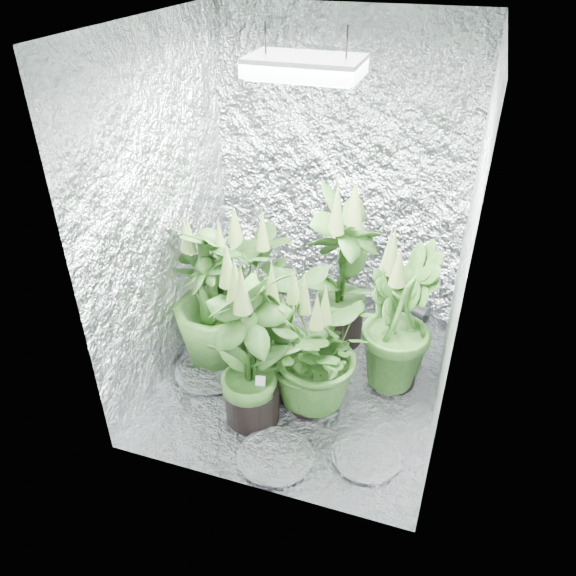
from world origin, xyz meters
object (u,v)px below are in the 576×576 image
at_px(grow_lamp, 305,67).
at_px(plant_b, 342,272).
at_px(plant_d, 214,296).
at_px(plant_e, 311,353).
at_px(plant_f, 250,349).
at_px(plant_g, 276,338).
at_px(plant_c, 399,321).
at_px(circulation_fan, 413,319).
at_px(plant_a, 247,289).

distance_m(grow_lamp, plant_b, 1.39).
bearing_deg(plant_d, plant_e, -17.89).
xyz_separation_m(grow_lamp, plant_d, (-0.56, 0.05, -1.35)).
distance_m(plant_b, plant_f, 0.89).
xyz_separation_m(plant_e, plant_g, (-0.22, 0.05, 0.01)).
xyz_separation_m(plant_f, plant_g, (0.06, 0.24, -0.10)).
bearing_deg(plant_c, circulation_fan, 83.26).
height_order(grow_lamp, circulation_fan, grow_lamp).
relative_size(grow_lamp, circulation_fan, 1.25).
height_order(grow_lamp, plant_e, grow_lamp).
distance_m(grow_lamp, plant_a, 1.46).
xyz_separation_m(plant_a, plant_c, (0.95, -0.04, -0.00)).
relative_size(grow_lamp, plant_g, 0.57).
bearing_deg(plant_c, plant_f, -141.68).
distance_m(plant_b, plant_d, 0.81).
relative_size(grow_lamp, plant_c, 0.51).
bearing_deg(plant_g, plant_c, 25.63).
distance_m(grow_lamp, plant_e, 1.45).
bearing_deg(plant_e, plant_f, -145.47).
relative_size(plant_c, plant_e, 1.18).
height_order(plant_c, plant_f, plant_f).
bearing_deg(plant_c, plant_e, -139.38).
bearing_deg(plant_f, plant_a, 113.00).
height_order(plant_f, plant_g, plant_f).
distance_m(plant_d, plant_g, 0.49).
xyz_separation_m(plant_c, plant_f, (-0.70, -0.55, 0.05)).
height_order(grow_lamp, plant_b, grow_lamp).
bearing_deg(plant_e, plant_g, 166.31).
relative_size(plant_d, plant_e, 1.23).
bearing_deg(grow_lamp, plant_c, 20.11).
xyz_separation_m(plant_a, plant_g, (0.31, -0.35, -0.05)).
distance_m(plant_b, plant_g, 0.66).
xyz_separation_m(plant_f, circulation_fan, (0.75, 0.99, -0.32)).
xyz_separation_m(grow_lamp, plant_e, (0.11, -0.17, -1.44)).
relative_size(grow_lamp, plant_e, 0.60).
height_order(plant_b, circulation_fan, plant_b).
bearing_deg(grow_lamp, circulation_fan, 47.53).
height_order(plant_e, plant_g, plant_g).
bearing_deg(plant_b, grow_lamp, -103.07).
height_order(plant_b, plant_d, plant_b).
xyz_separation_m(plant_b, plant_e, (-0.01, -0.66, -0.14)).
distance_m(grow_lamp, circulation_fan, 1.86).
relative_size(plant_e, plant_f, 0.77).
distance_m(plant_f, circulation_fan, 1.28).
xyz_separation_m(plant_b, circulation_fan, (0.47, 0.14, -0.36)).
xyz_separation_m(plant_d, circulation_fan, (1.14, 0.58, -0.31)).
xyz_separation_m(grow_lamp, plant_c, (0.53, 0.19, -1.38)).
bearing_deg(plant_d, circulation_fan, 27.07).
distance_m(plant_a, plant_c, 0.95).
xyz_separation_m(plant_b, plant_g, (-0.22, -0.60, -0.13)).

